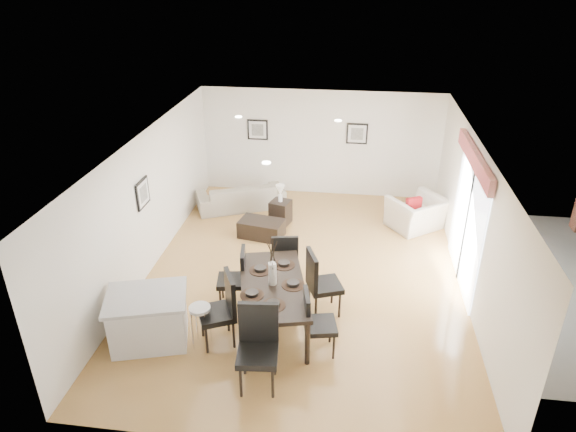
# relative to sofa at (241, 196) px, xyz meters

# --- Properties ---
(ground) EXTENTS (8.00, 8.00, 0.00)m
(ground) POSITION_rel_sofa_xyz_m (1.84, -2.84, -0.31)
(ground) COLOR tan
(ground) RESTS_ON ground
(wall_back) EXTENTS (6.00, 0.04, 2.70)m
(wall_back) POSITION_rel_sofa_xyz_m (1.84, 1.16, 1.04)
(wall_back) COLOR white
(wall_back) RESTS_ON ground
(wall_front) EXTENTS (6.00, 0.04, 2.70)m
(wall_front) POSITION_rel_sofa_xyz_m (1.84, -6.84, 1.04)
(wall_front) COLOR white
(wall_front) RESTS_ON ground
(wall_left) EXTENTS (0.04, 8.00, 2.70)m
(wall_left) POSITION_rel_sofa_xyz_m (-1.16, -2.84, 1.04)
(wall_left) COLOR white
(wall_left) RESTS_ON ground
(wall_right) EXTENTS (0.04, 8.00, 2.70)m
(wall_right) POSITION_rel_sofa_xyz_m (4.84, -2.84, 1.04)
(wall_right) COLOR white
(wall_right) RESTS_ON ground
(ceiling) EXTENTS (6.00, 8.00, 0.02)m
(ceiling) POSITION_rel_sofa_xyz_m (1.84, -2.84, 2.39)
(ceiling) COLOR white
(ceiling) RESTS_ON wall_back
(sofa) EXTENTS (2.27, 1.63, 0.62)m
(sofa) POSITION_rel_sofa_xyz_m (0.00, 0.00, 0.00)
(sofa) COLOR gray
(sofa) RESTS_ON ground
(armchair) EXTENTS (1.52, 1.49, 0.74)m
(armchair) POSITION_rel_sofa_xyz_m (4.18, -0.55, 0.06)
(armchair) COLOR beige
(armchair) RESTS_ON ground
(dining_table) EXTENTS (1.46, 2.21, 0.85)m
(dining_table) POSITION_rel_sofa_xyz_m (1.52, -4.46, 0.45)
(dining_table) COLOR black
(dining_table) RESTS_ON ground
(dining_chair_wnear) EXTENTS (0.73, 0.73, 1.21)m
(dining_chair_wnear) POSITION_rel_sofa_xyz_m (0.80, -4.92, 0.37)
(dining_chair_wnear) COLOR black
(dining_chair_wnear) RESTS_ON ground
(dining_chair_wfar) EXTENTS (0.56, 0.56, 1.09)m
(dining_chair_wfar) POSITION_rel_sofa_xyz_m (0.80, -3.94, 0.30)
(dining_chair_wfar) COLOR black
(dining_chair_wfar) RESTS_ON ground
(dining_chair_enear) EXTENTS (0.58, 0.58, 1.09)m
(dining_chair_enear) POSITION_rel_sofa_xyz_m (2.24, -4.99, 0.30)
(dining_chair_enear) COLOR black
(dining_chair_enear) RESTS_ON ground
(dining_chair_efar) EXTENTS (0.69, 0.69, 1.20)m
(dining_chair_efar) POSITION_rel_sofa_xyz_m (2.23, -3.99, 0.36)
(dining_chair_efar) COLOR black
(dining_chair_efar) RESTS_ON ground
(dining_chair_head) EXTENTS (0.62, 0.62, 1.26)m
(dining_chair_head) POSITION_rel_sofa_xyz_m (1.51, -5.70, 0.40)
(dining_chair_head) COLOR black
(dining_chair_head) RESTS_ON ground
(dining_chair_foot) EXTENTS (0.56, 0.56, 1.08)m
(dining_chair_foot) POSITION_rel_sofa_xyz_m (1.53, -3.20, 0.29)
(dining_chair_foot) COLOR black
(dining_chair_foot) RESTS_ON ground
(vase) EXTENTS (0.97, 1.53, 0.80)m
(vase) POSITION_rel_sofa_xyz_m (1.52, -4.46, 0.84)
(vase) COLOR white
(vase) RESTS_ON dining_table
(coffee_table) EXTENTS (1.04, 0.74, 0.38)m
(coffee_table) POSITION_rel_sofa_xyz_m (0.77, -1.41, -0.12)
(coffee_table) COLOR black
(coffee_table) RESTS_ON ground
(side_table) EXTENTS (0.53, 0.53, 0.56)m
(side_table) POSITION_rel_sofa_xyz_m (1.09, -0.74, -0.03)
(side_table) COLOR black
(side_table) RESTS_ON ground
(table_lamp) EXTENTS (0.21, 0.21, 0.40)m
(table_lamp) POSITION_rel_sofa_xyz_m (1.09, -0.74, 0.51)
(table_lamp) COLOR white
(table_lamp) RESTS_ON side_table
(cushion) EXTENTS (0.38, 0.27, 0.36)m
(cushion) POSITION_rel_sofa_xyz_m (4.08, -0.65, 0.30)
(cushion) COLOR #A7151A
(cushion) RESTS_ON armchair
(kitchen_island) EXTENTS (1.45, 1.25, 0.86)m
(kitchen_island) POSITION_rel_sofa_xyz_m (-0.37, -5.08, 0.13)
(kitchen_island) COLOR silver
(kitchen_island) RESTS_ON ground
(bar_stool) EXTENTS (0.33, 0.33, 0.73)m
(bar_stool) POSITION_rel_sofa_xyz_m (0.48, -5.08, 0.32)
(bar_stool) COLOR silver
(bar_stool) RESTS_ON ground
(framed_print_back_left) EXTENTS (0.52, 0.04, 0.52)m
(framed_print_back_left) POSITION_rel_sofa_xyz_m (0.24, 1.13, 1.34)
(framed_print_back_left) COLOR black
(framed_print_back_left) RESTS_ON wall_back
(framed_print_back_right) EXTENTS (0.52, 0.04, 0.52)m
(framed_print_back_right) POSITION_rel_sofa_xyz_m (2.74, 1.13, 1.34)
(framed_print_back_right) COLOR black
(framed_print_back_right) RESTS_ON wall_back
(framed_print_left_wall) EXTENTS (0.04, 0.52, 0.52)m
(framed_print_left_wall) POSITION_rel_sofa_xyz_m (-1.13, -3.04, 1.34)
(framed_print_left_wall) COLOR black
(framed_print_left_wall) RESTS_ON wall_left
(sliding_door) EXTENTS (0.12, 2.70, 2.57)m
(sliding_door) POSITION_rel_sofa_xyz_m (4.80, -2.54, 1.36)
(sliding_door) COLOR white
(sliding_door) RESTS_ON wall_right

